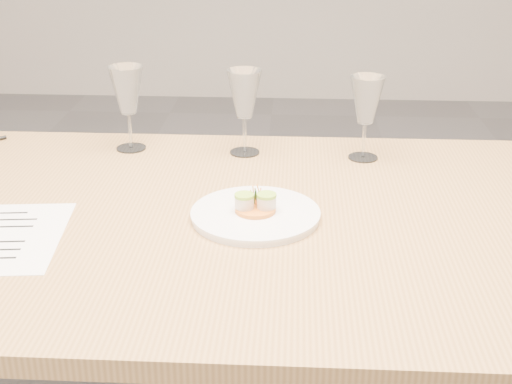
# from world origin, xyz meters

# --- Properties ---
(dining_table) EXTENTS (2.40, 1.00, 0.75)m
(dining_table) POSITION_xyz_m (0.00, 0.00, 0.68)
(dining_table) COLOR tan
(dining_table) RESTS_ON ground
(dinner_plate) EXTENTS (0.27, 0.27, 0.07)m
(dinner_plate) POSITION_xyz_m (0.08, -0.02, 0.76)
(dinner_plate) COLOR white
(dinner_plate) RESTS_ON dining_table
(wine_glass_0) EXTENTS (0.09, 0.09, 0.22)m
(wine_glass_0) POSITION_xyz_m (-0.27, 0.38, 0.90)
(wine_glass_0) COLOR white
(wine_glass_0) RESTS_ON dining_table
(wine_glass_1) EXTENTS (0.09, 0.09, 0.21)m
(wine_glass_1) POSITION_xyz_m (0.03, 0.37, 0.90)
(wine_glass_1) COLOR white
(wine_glass_1) RESTS_ON dining_table
(wine_glass_2) EXTENTS (0.08, 0.08, 0.21)m
(wine_glass_2) POSITION_xyz_m (0.32, 0.35, 0.90)
(wine_glass_2) COLOR white
(wine_glass_2) RESTS_ON dining_table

